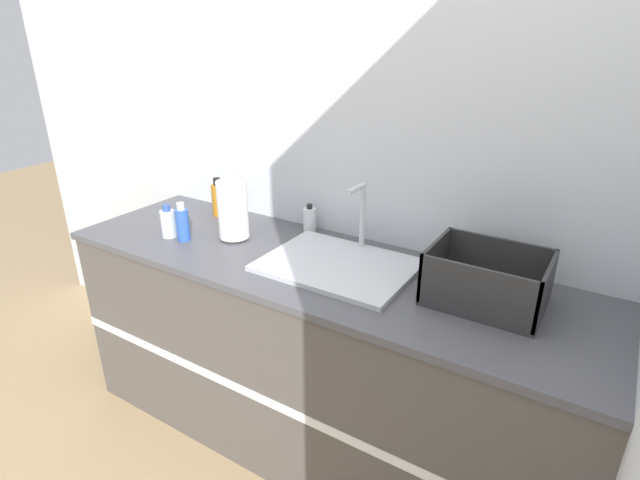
% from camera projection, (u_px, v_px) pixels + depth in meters
% --- Properties ---
extents(wall_back, '(4.62, 0.06, 2.60)m').
position_uv_depth(wall_back, '(361.00, 148.00, 2.11)').
color(wall_back, silver).
rests_on(wall_back, ground_plane).
extents(counter_cabinet, '(2.24, 0.67, 0.91)m').
position_uv_depth(counter_cabinet, '(317.00, 357.00, 2.17)').
color(counter_cabinet, '#514C47').
rests_on(counter_cabinet, ground_plane).
extents(sink, '(0.58, 0.43, 0.30)m').
position_uv_depth(sink, '(339.00, 263.00, 1.95)').
color(sink, silver).
rests_on(sink, counter_cabinet).
extents(paper_towel_roll, '(0.13, 0.13, 0.26)m').
position_uv_depth(paper_towel_roll, '(233.00, 210.00, 2.16)').
color(paper_towel_roll, '#4C4C51').
rests_on(paper_towel_roll, counter_cabinet).
extents(dish_rack, '(0.38, 0.28, 0.19)m').
position_uv_depth(dish_rack, '(486.00, 284.00, 1.68)').
color(dish_rack, '#2D2D2D').
rests_on(dish_rack, counter_cabinet).
extents(bottle_amber, '(0.06, 0.06, 0.19)m').
position_uv_depth(bottle_amber, '(218.00, 199.00, 2.46)').
color(bottle_amber, '#B26B19').
rests_on(bottle_amber, counter_cabinet).
extents(bottle_clear, '(0.06, 0.06, 0.15)m').
position_uv_depth(bottle_clear, '(168.00, 223.00, 2.21)').
color(bottle_clear, silver).
rests_on(bottle_clear, counter_cabinet).
extents(bottle_blue, '(0.06, 0.06, 0.17)m').
position_uv_depth(bottle_blue, '(183.00, 224.00, 2.17)').
color(bottle_blue, '#2D56B7').
rests_on(bottle_blue, counter_cabinet).
extents(soap_dispenser, '(0.06, 0.06, 0.13)m').
position_uv_depth(soap_dispenser, '(310.00, 219.00, 2.27)').
color(soap_dispenser, silver).
rests_on(soap_dispenser, counter_cabinet).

